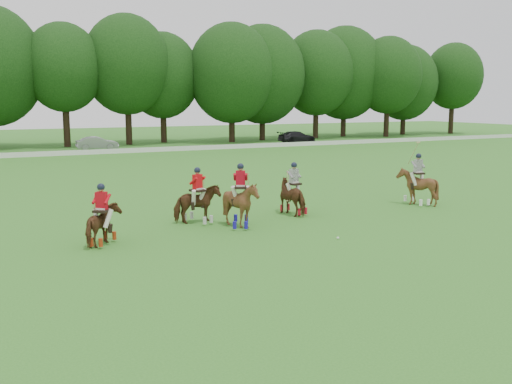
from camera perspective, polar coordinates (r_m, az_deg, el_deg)
name	(u,v)px	position (r m, az deg, el deg)	size (l,w,h in m)	color
ground	(297,256)	(18.17, 4.11, -6.40)	(180.00, 180.00, 0.00)	#317421
tree_line	(66,68)	(63.87, -18.43, 11.71)	(117.98, 14.32, 14.75)	black
boundary_rail	(85,152)	(54.02, -16.77, 3.82)	(120.00, 0.10, 0.44)	white
car_mid	(97,143)	(58.75, -15.60, 4.71)	(1.41, 4.05, 1.33)	gray
car_right	(297,137)	(66.90, 4.11, 5.52)	(1.86, 4.58, 1.33)	black
polo_red_a	(102,224)	(19.97, -15.10, -3.06)	(1.59, 1.75, 2.11)	#4C2314
polo_red_b	(198,204)	(22.81, -5.84, -1.16)	(1.92, 1.80, 2.25)	#4C2314
polo_red_c	(241,204)	(22.01, -1.55, -1.18)	(2.02, 2.11, 2.49)	#4C2314
polo_stripe_a	(294,196)	(24.52, 3.79, -0.38)	(1.19, 1.96, 2.26)	#4C2314
polo_stripe_b	(417,186)	(27.77, 15.82, 0.56)	(1.59, 1.74, 2.96)	#4C2314
polo_ball	(338,238)	(20.46, 8.20, -4.57)	(0.09, 0.09, 0.09)	white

